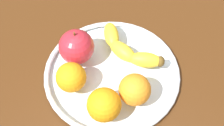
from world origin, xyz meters
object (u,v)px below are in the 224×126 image
object	(u,v)px
apple	(76,47)
orange_center	(104,105)
orange_back_right	(135,90)
orange_front_left	(71,77)
fruit_bowl	(112,73)
banana	(128,49)

from	to	relation	value
apple	orange_center	xyz separation A→B (cm)	(14.46, -6.27, -0.54)
orange_back_right	orange_front_left	bearing A→B (deg)	-150.83
fruit_bowl	banana	size ratio (longest dim) A/B	1.64
fruit_bowl	apple	distance (cm)	10.20
banana	orange_front_left	size ratio (longest dim) A/B	2.93
fruit_bowl	orange_center	xyz separation A→B (cm)	(5.96, -8.93, 4.43)
banana	orange_front_left	world-z (taller)	orange_front_left
apple	banana	bearing A→B (deg)	48.06
orange_center	banana	bearing A→B (deg)	113.52
fruit_bowl	orange_front_left	distance (cm)	10.49
banana	apple	size ratio (longest dim) A/B	2.16
orange_front_left	fruit_bowl	bearing A→B (deg)	66.51
fruit_bowl	orange_center	world-z (taller)	orange_center
fruit_bowl	apple	bearing A→B (deg)	-162.63
banana	orange_back_right	distance (cm)	12.18
orange_front_left	orange_center	world-z (taller)	orange_center
orange_back_right	orange_front_left	xyz separation A→B (cm)	(-12.08, -6.74, -0.12)
fruit_bowl	orange_front_left	size ratio (longest dim) A/B	4.79
fruit_bowl	banana	bearing A→B (deg)	95.61
apple	orange_back_right	size ratio (longest dim) A/B	1.31
orange_front_left	banana	bearing A→B (deg)	77.81
banana	orange_center	bearing A→B (deg)	-64.60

